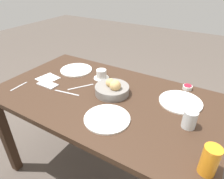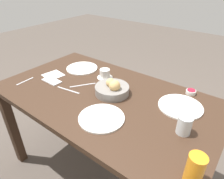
{
  "view_description": "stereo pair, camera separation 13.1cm",
  "coord_description": "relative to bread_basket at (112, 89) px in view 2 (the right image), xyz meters",
  "views": [
    {
      "loc": [
        -0.61,
        0.92,
        1.48
      ],
      "look_at": [
        -0.03,
        -0.04,
        0.8
      ],
      "focal_mm": 32.0,
      "sensor_mm": 36.0,
      "label": 1
    },
    {
      "loc": [
        -0.72,
        0.85,
        1.48
      ],
      "look_at": [
        -0.03,
        -0.04,
        0.8
      ],
      "focal_mm": 32.0,
      "sensor_mm": 36.0,
      "label": 2
    }
  ],
  "objects": [
    {
      "name": "knife_silver",
      "position": [
        0.23,
        0.04,
        -0.03
      ],
      "size": [
        0.11,
        0.16,
        0.0
      ],
      "color": "#B7B7BC",
      "rests_on": "dining_table"
    },
    {
      "name": "ground_plane",
      "position": [
        0.03,
        0.04,
        -0.81
      ],
      "size": [
        10.0,
        10.0,
        0.0
      ],
      "primitive_type": "plane",
      "color": "#564C44"
    },
    {
      "name": "napkin",
      "position": [
        0.53,
        0.07,
        -0.03
      ],
      "size": [
        0.15,
        0.15,
        0.0
      ],
      "color": "white",
      "rests_on": "dining_table"
    },
    {
      "name": "cell_phone",
      "position": [
        0.46,
        0.14,
        -0.03
      ],
      "size": [
        0.15,
        0.08,
        0.01
      ],
      "color": "silver",
      "rests_on": "dining_table"
    },
    {
      "name": "water_tumbler",
      "position": [
        -0.51,
        0.07,
        0.01
      ],
      "size": [
        0.07,
        0.07,
        0.1
      ],
      "color": "silver",
      "rests_on": "dining_table"
    },
    {
      "name": "fork_silver",
      "position": [
        0.27,
        0.15,
        -0.03
      ],
      "size": [
        0.18,
        0.04,
        0.0
      ],
      "color": "#B7B7BC",
      "rests_on": "dining_table"
    },
    {
      "name": "juice_glass",
      "position": [
        -0.63,
        0.32,
        0.03
      ],
      "size": [
        0.07,
        0.07,
        0.14
      ],
      "color": "orange",
      "rests_on": "dining_table"
    },
    {
      "name": "jam_bowl_berry",
      "position": [
        -0.41,
        -0.32,
        -0.02
      ],
      "size": [
        0.06,
        0.06,
        0.03
      ],
      "color": "white",
      "rests_on": "dining_table"
    },
    {
      "name": "plate_near_left",
      "position": [
        -0.42,
        -0.13,
        -0.03
      ],
      "size": [
        0.26,
        0.26,
        0.01
      ],
      "color": "white",
      "rests_on": "dining_table"
    },
    {
      "name": "plate_far_center",
      "position": [
        -0.11,
        0.24,
        -0.03
      ],
      "size": [
        0.26,
        0.26,
        0.01
      ],
      "color": "white",
      "rests_on": "dining_table"
    },
    {
      "name": "dining_table",
      "position": [
        0.03,
        0.04,
        -0.14
      ],
      "size": [
        1.46,
        0.84,
        0.77
      ],
      "color": "#3D281C",
      "rests_on": "ground_plane"
    },
    {
      "name": "plate_near_right",
      "position": [
        0.44,
        -0.15,
        -0.03
      ],
      "size": [
        0.26,
        0.26,
        0.01
      ],
      "color": "white",
      "rests_on": "dining_table"
    },
    {
      "name": "bread_basket",
      "position": [
        0.0,
        0.0,
        0.0
      ],
      "size": [
        0.23,
        0.23,
        0.11
      ],
      "color": "gray",
      "rests_on": "dining_table"
    },
    {
      "name": "coffee_cup",
      "position": [
        0.18,
        -0.14,
        -0.0
      ],
      "size": [
        0.12,
        0.12,
        0.07
      ],
      "color": "white",
      "rests_on": "dining_table"
    },
    {
      "name": "spoon_coffee",
      "position": [
        0.61,
        0.26,
        -0.03
      ],
      "size": [
        0.02,
        0.14,
        0.0
      ],
      "color": "#B7B7BC",
      "rests_on": "dining_table"
    }
  ]
}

